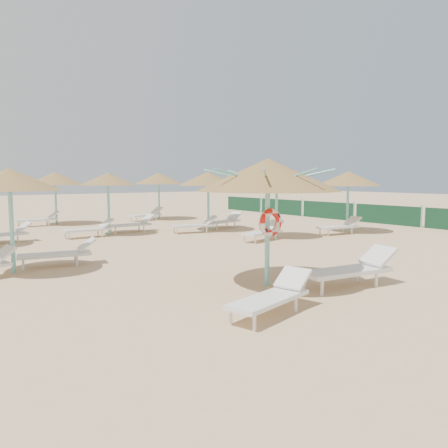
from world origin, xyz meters
TOP-DOWN VIEW (x-y plane):
  - ground at (0.00, 0.00)m, footprint 120.00×120.00m
  - main_palapa at (0.07, -0.15)m, footprint 3.17×3.17m
  - lounger_main_a at (-1.25, -1.79)m, footprint 2.04×1.05m
  - lounger_main_b at (1.52, -1.34)m, footprint 2.40×1.04m
  - palapa_field at (1.67, 10.77)m, footprint 18.69×14.30m
  - windbreak_fence at (14.00, 9.96)m, footprint 0.08×19.84m

SIDE VIEW (x-z plane):
  - ground at x=0.00m, z-range 0.00..0.00m
  - lounger_main_a at x=-1.25m, z-range -0.02..0.69m
  - lounger_main_b at x=1.52m, z-range -0.02..0.82m
  - windbreak_fence at x=14.00m, z-range -0.05..1.05m
  - palapa_field at x=1.67m, z-range 0.94..3.67m
  - main_palapa at x=0.07m, z-range 1.05..3.89m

